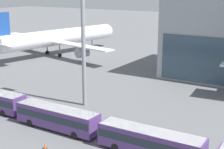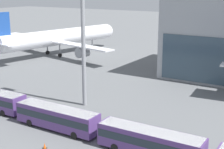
{
  "view_description": "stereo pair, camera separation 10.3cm",
  "coord_description": "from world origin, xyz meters",
  "px_view_note": "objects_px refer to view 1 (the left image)",
  "views": [
    {
      "loc": [
        27.27,
        -23.55,
        19.34
      ],
      "look_at": [
        -3.84,
        26.64,
        4.0
      ],
      "focal_mm": 55.0,
      "sensor_mm": 36.0,
      "label": 1
    },
    {
      "loc": [
        27.36,
        -23.5,
        19.34
      ],
      "look_at": [
        -3.84,
        26.64,
        4.0
      ],
      "focal_mm": 55.0,
      "sensor_mm": 36.0,
      "label": 2
    }
  ],
  "objects_px": {
    "shuttle_bus_4": "(150,141)",
    "traffic_cone_0": "(45,146)",
    "airliner_at_gate_near": "(54,38)",
    "floodlight_mast": "(83,5)",
    "shuttle_bus_3": "(57,116)"
  },
  "relations": [
    {
      "from": "shuttle_bus_3",
      "to": "traffic_cone_0",
      "type": "relative_size",
      "value": 18.32
    },
    {
      "from": "shuttle_bus_4",
      "to": "traffic_cone_0",
      "type": "xyz_separation_m",
      "value": [
        -11.67,
        -5.23,
        -1.52
      ]
    },
    {
      "from": "airliner_at_gate_near",
      "to": "traffic_cone_0",
      "type": "xyz_separation_m",
      "value": [
        37.25,
        -44.84,
        -4.66
      ]
    },
    {
      "from": "shuttle_bus_3",
      "to": "traffic_cone_0",
      "type": "xyz_separation_m",
      "value": [
        2.55,
        -5.33,
        -1.52
      ]
    },
    {
      "from": "shuttle_bus_3",
      "to": "shuttle_bus_4",
      "type": "distance_m",
      "value": 14.22
    },
    {
      "from": "shuttle_bus_3",
      "to": "floodlight_mast",
      "type": "distance_m",
      "value": 17.83
    },
    {
      "from": "airliner_at_gate_near",
      "to": "floodlight_mast",
      "type": "distance_m",
      "value": 45.03
    },
    {
      "from": "traffic_cone_0",
      "to": "shuttle_bus_3",
      "type": "bearing_deg",
      "value": 115.55
    },
    {
      "from": "shuttle_bus_4",
      "to": "airliner_at_gate_near",
      "type": "bearing_deg",
      "value": 140.29
    },
    {
      "from": "shuttle_bus_4",
      "to": "floodlight_mast",
      "type": "height_order",
      "value": "floodlight_mast"
    },
    {
      "from": "shuttle_bus_3",
      "to": "floodlight_mast",
      "type": "relative_size",
      "value": 0.52
    },
    {
      "from": "floodlight_mast",
      "to": "shuttle_bus_3",
      "type": "bearing_deg",
      "value": -75.17
    },
    {
      "from": "shuttle_bus_4",
      "to": "traffic_cone_0",
      "type": "relative_size",
      "value": 18.37
    },
    {
      "from": "shuttle_bus_4",
      "to": "shuttle_bus_3",
      "type": "bearing_deg",
      "value": 178.89
    },
    {
      "from": "shuttle_bus_3",
      "to": "shuttle_bus_4",
      "type": "relative_size",
      "value": 1.0
    }
  ]
}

